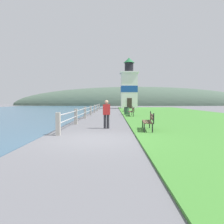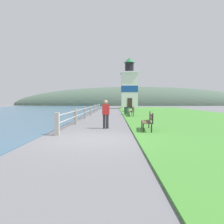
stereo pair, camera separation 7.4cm
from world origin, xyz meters
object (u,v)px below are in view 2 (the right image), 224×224
at_px(park_bench_midway, 132,111).
at_px(trash_bin, 127,111).
at_px(person_strolling, 106,113).
at_px(park_bench_far, 126,108).
at_px(lighthouse, 129,87).
at_px(park_bench_near, 148,120).

xyz_separation_m(park_bench_midway, trash_bin, (-0.35, 2.12, -0.12)).
bearing_deg(trash_bin, park_bench_midway, -80.60).
bearing_deg(park_bench_midway, person_strolling, 77.30).
relative_size(park_bench_midway, person_strolling, 1.26).
relative_size(park_bench_midway, park_bench_far, 1.04).
xyz_separation_m(park_bench_far, lighthouse, (1.20, 12.17, 3.55)).
bearing_deg(lighthouse, park_bench_far, -95.65).
xyz_separation_m(park_bench_near, park_bench_midway, (-0.04, 10.08, 0.00)).
distance_m(park_bench_near, person_strolling, 2.38).
relative_size(park_bench_far, trash_bin, 2.20).
bearing_deg(park_bench_far, park_bench_near, 92.51).
distance_m(park_bench_far, lighthouse, 12.74).
bearing_deg(park_bench_far, trash_bin, 89.61).
bearing_deg(trash_bin, lighthouse, 85.41).
bearing_deg(person_strolling, lighthouse, -13.99).
relative_size(park_bench_far, person_strolling, 1.21).
bearing_deg(park_bench_midway, park_bench_far, -89.72).
relative_size(lighthouse, person_strolling, 6.35).
relative_size(park_bench_near, lighthouse, 0.19).
xyz_separation_m(park_bench_far, trash_bin, (-0.35, -7.19, -0.12)).
xyz_separation_m(park_bench_midway, person_strolling, (-2.09, -9.07, 0.29)).
height_order(park_bench_near, park_bench_midway, same).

